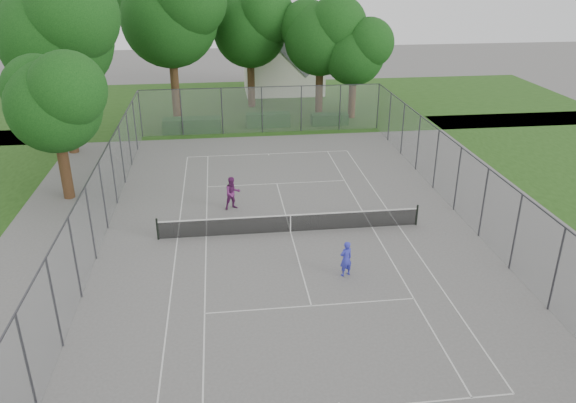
{
  "coord_description": "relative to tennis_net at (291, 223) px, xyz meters",
  "views": [
    {
      "loc": [
        -3.15,
        -24.44,
        12.5
      ],
      "look_at": [
        0.0,
        1.0,
        1.2
      ],
      "focal_mm": 35.0,
      "sensor_mm": 36.0,
      "label": 1
    }
  ],
  "objects": [
    {
      "name": "hedge_right",
      "position": [
        5.53,
        18.57,
        -0.08
      ],
      "size": [
        2.9,
        1.06,
        0.87
      ],
      "primitive_type": "cube",
      "color": "#184415",
      "rests_on": "ground"
    },
    {
      "name": "tree_far_midleft",
      "position": [
        -0.2,
        25.12,
        6.58
      ],
      "size": [
        7.18,
        6.55,
        10.32
      ],
      "color": "#3E2716",
      "rests_on": "ground"
    },
    {
      "name": "tree_far_midright",
      "position": [
        5.33,
        21.89,
        6.18
      ],
      "size": [
        6.77,
        6.18,
        9.74
      ],
      "color": "#3E2716",
      "rests_on": "ground"
    },
    {
      "name": "hedge_mid",
      "position": [
        0.59,
        18.59,
        0.03
      ],
      "size": [
        3.43,
        0.98,
        1.08
      ],
      "primitive_type": "cube",
      "color": "#184415",
      "rests_on": "ground"
    },
    {
      "name": "tree_side_back",
      "position": [
        -13.19,
        13.86,
        7.72
      ],
      "size": [
        8.32,
        7.6,
        11.97
      ],
      "color": "#3E2716",
      "rests_on": "ground"
    },
    {
      "name": "ground",
      "position": [
        0.0,
        0.0,
        -0.51
      ],
      "size": [
        120.0,
        120.0,
        0.0
      ],
      "primitive_type": "plane",
      "color": "#64625F",
      "rests_on": "ground"
    },
    {
      "name": "tree_far_left",
      "position": [
        -6.58,
        21.89,
        8.05
      ],
      "size": [
        8.66,
        7.91,
        12.45
      ],
      "color": "#3E2716",
      "rests_on": "ground"
    },
    {
      "name": "court_markings",
      "position": [
        0.0,
        0.0,
        -0.5
      ],
      "size": [
        11.03,
        23.83,
        0.01
      ],
      "color": "silver",
      "rests_on": "ground"
    },
    {
      "name": "woman_player",
      "position": [
        -2.71,
        3.14,
        0.39
      ],
      "size": [
        1.04,
        0.92,
        1.79
      ],
      "primitive_type": "imported",
      "rotation": [
        0.0,
        0.0,
        0.33
      ],
      "color": "#6B2363",
      "rests_on": "ground"
    },
    {
      "name": "tennis_net",
      "position": [
        0.0,
        0.0,
        0.0
      ],
      "size": [
        12.87,
        0.1,
        1.1
      ],
      "color": "black",
      "rests_on": "ground"
    },
    {
      "name": "girl_player",
      "position": [
        1.8,
        -4.31,
        0.29
      ],
      "size": [
        0.68,
        0.57,
        1.59
      ],
      "primitive_type": "imported",
      "rotation": [
        0.0,
        0.0,
        3.52
      ],
      "color": "#3336BF",
      "rests_on": "ground"
    },
    {
      "name": "tree_far_right",
      "position": [
        7.82,
        20.36,
        5.07
      ],
      "size": [
        5.66,
        5.17,
        8.14
      ],
      "color": "#3E2716",
      "rests_on": "ground"
    },
    {
      "name": "house",
      "position": [
        3.22,
        30.8,
        3.23
      ],
      "size": [
        7.46,
        5.78,
        9.29
      ],
      "color": "silver",
      "rests_on": "ground"
    },
    {
      "name": "perimeter_fence",
      "position": [
        0.0,
        0.0,
        1.3
      ],
      "size": [
        18.08,
        34.08,
        3.52
      ],
      "color": "#38383D",
      "rests_on": "ground"
    },
    {
      "name": "grass_far",
      "position": [
        0.0,
        26.0,
        -0.51
      ],
      "size": [
        60.0,
        20.0,
        0.0
      ],
      "primitive_type": "cube",
      "color": "#234A15",
      "rests_on": "ground"
    },
    {
      "name": "tree_side_front",
      "position": [
        -11.71,
        5.73,
        5.13
      ],
      "size": [
        5.71,
        5.22,
        8.21
      ],
      "color": "#3E2716",
      "rests_on": "ground"
    },
    {
      "name": "hedge_left",
      "position": [
        -5.32,
        17.76,
        0.03
      ],
      "size": [
        4.36,
        1.31,
        1.09
      ],
      "primitive_type": "cube",
      "color": "#184415",
      "rests_on": "ground"
    }
  ]
}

